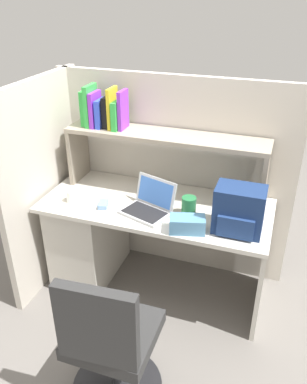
# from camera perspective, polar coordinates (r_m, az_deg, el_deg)

# --- Properties ---
(ground_plane) EXTENTS (8.00, 8.00, 0.00)m
(ground_plane) POSITION_cam_1_polar(r_m,az_deg,el_deg) (3.21, 0.30, -13.08)
(ground_plane) COLOR slate
(desk) EXTENTS (1.60, 0.70, 0.73)m
(desk) POSITION_cam_1_polar(r_m,az_deg,el_deg) (3.09, -6.57, -5.78)
(desk) COLOR beige
(desk) RESTS_ON ground_plane
(cubicle_partition_rear) EXTENTS (1.84, 0.05, 1.55)m
(cubicle_partition_rear) POSITION_cam_1_polar(r_m,az_deg,el_deg) (3.09, 2.62, 2.32)
(cubicle_partition_rear) COLOR #BCB5A8
(cubicle_partition_rear) RESTS_ON ground_plane
(cubicle_partition_left) EXTENTS (0.05, 1.06, 1.55)m
(cubicle_partition_left) POSITION_cam_1_polar(r_m,az_deg,el_deg) (3.08, -15.14, 1.21)
(cubicle_partition_left) COLOR #BCB5A8
(cubicle_partition_left) RESTS_ON ground_plane
(overhead_hutch) EXTENTS (1.44, 0.28, 0.45)m
(overhead_hutch) POSITION_cam_1_polar(r_m,az_deg,el_deg) (2.81, 1.68, 6.47)
(overhead_hutch) COLOR gray
(overhead_hutch) RESTS_ON desk
(reference_books_on_shelf) EXTENTS (0.32, 0.17, 0.29)m
(reference_books_on_shelf) POSITION_cam_1_polar(r_m,az_deg,el_deg) (2.90, -7.19, 11.61)
(reference_books_on_shelf) COLOR green
(reference_books_on_shelf) RESTS_ON overhead_hutch
(laptop) EXTENTS (0.38, 0.34, 0.22)m
(laptop) POSITION_cam_1_polar(r_m,az_deg,el_deg) (2.67, -0.64, -1.90)
(laptop) COLOR #B7BABF
(laptop) RESTS_ON desk
(backpack) EXTENTS (0.30, 0.23, 0.30)m
(backpack) POSITION_cam_1_polar(r_m,az_deg,el_deg) (2.48, 12.15, -2.63)
(backpack) COLOR navy
(backpack) RESTS_ON desk
(computer_mouse) EXTENTS (0.09, 0.12, 0.03)m
(computer_mouse) POSITION_cam_1_polar(r_m,az_deg,el_deg) (2.77, -7.25, -1.81)
(computer_mouse) COLOR #7299C6
(computer_mouse) RESTS_ON desk
(paper_cup) EXTENTS (0.08, 0.08, 0.09)m
(paper_cup) POSITION_cam_1_polar(r_m,az_deg,el_deg) (2.86, -11.61, -0.58)
(paper_cup) COLOR white
(paper_cup) RESTS_ON desk
(tissue_box) EXTENTS (0.24, 0.17, 0.10)m
(tissue_box) POSITION_cam_1_polar(r_m,az_deg,el_deg) (2.48, 4.86, -4.64)
(tissue_box) COLOR teal
(tissue_box) RESTS_ON desk
(snack_canister) EXTENTS (0.10, 0.10, 0.13)m
(snack_canister) POSITION_cam_1_polar(r_m,az_deg,el_deg) (2.64, 5.08, -2.06)
(snack_canister) COLOR #26723F
(snack_canister) RESTS_ON desk
(office_chair) EXTENTS (0.52, 0.52, 0.93)m
(office_chair) POSITION_cam_1_polar(r_m,az_deg,el_deg) (2.27, -6.11, -21.54)
(office_chair) COLOR black
(office_chair) RESTS_ON ground_plane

